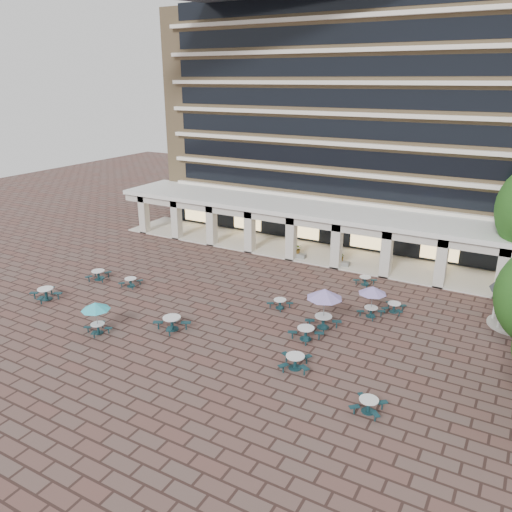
% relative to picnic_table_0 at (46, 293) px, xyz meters
% --- Properties ---
extents(ground, '(120.00, 120.00, 0.00)m').
position_rel_picnic_table_0_xyz_m(ground, '(14.00, 4.08, -0.51)').
color(ground, brown).
rests_on(ground, ground).
extents(apartment_building, '(40.00, 15.50, 25.20)m').
position_rel_picnic_table_0_xyz_m(apartment_building, '(14.00, 29.55, 12.09)').
color(apartment_building, '#A2845B').
rests_on(apartment_building, ground).
extents(retail_arcade, '(42.00, 6.60, 4.40)m').
position_rel_picnic_table_0_xyz_m(retail_arcade, '(14.00, 18.88, 2.49)').
color(retail_arcade, white).
rests_on(retail_arcade, ground).
extents(picnic_table_0, '(2.25, 2.25, 0.85)m').
position_rel_picnic_table_0_xyz_m(picnic_table_0, '(0.00, 0.00, 0.00)').
color(picnic_table_0, '#153640').
rests_on(picnic_table_0, ground).
extents(picnic_table_1, '(2.29, 2.29, 0.87)m').
position_rel_picnic_table_0_xyz_m(picnic_table_1, '(10.95, 0.81, 0.01)').
color(picnic_table_1, '#153640').
rests_on(picnic_table_1, ground).
extents(picnic_table_2, '(2.10, 2.10, 0.79)m').
position_rel_picnic_table_0_xyz_m(picnic_table_2, '(19.77, 0.53, -0.03)').
color(picnic_table_2, '#153640').
rests_on(picnic_table_2, ground).
extents(picnic_table_3, '(1.63, 1.63, 0.71)m').
position_rel_picnic_table_0_xyz_m(picnic_table_3, '(24.50, -1.24, -0.08)').
color(picnic_table_3, '#153640').
rests_on(picnic_table_3, ground).
extents(picnic_table_4, '(1.82, 1.82, 2.10)m').
position_rel_picnic_table_0_xyz_m(picnic_table_4, '(7.16, -1.87, 1.28)').
color(picnic_table_4, '#153640').
rests_on(picnic_table_4, ground).
extents(picnic_table_5, '(1.66, 1.66, 0.68)m').
position_rel_picnic_table_0_xyz_m(picnic_table_5, '(3.73, 4.82, -0.10)').
color(picnic_table_5, '#153640').
rests_on(picnic_table_5, ground).
extents(picnic_table_6, '(2.34, 2.34, 2.70)m').
position_rel_picnic_table_0_xyz_m(picnic_table_6, '(19.31, 5.79, 1.79)').
color(picnic_table_6, '#153640').
rests_on(picnic_table_6, ground).
extents(picnic_table_7, '(2.14, 2.14, 0.79)m').
position_rel_picnic_table_0_xyz_m(picnic_table_7, '(18.95, 3.84, -0.03)').
color(picnic_table_7, '#153640').
rests_on(picnic_table_7, ground).
extents(picnic_table_8, '(2.07, 2.07, 0.77)m').
position_rel_picnic_table_0_xyz_m(picnic_table_8, '(0.50, 4.62, -0.05)').
color(picnic_table_8, '#153640').
rests_on(picnic_table_8, ground).
extents(picnic_table_9, '(1.74, 1.74, 0.67)m').
position_rel_picnic_table_0_xyz_m(picnic_table_9, '(15.56, 7.02, -0.11)').
color(picnic_table_9, '#153640').
rests_on(picnic_table_9, ground).
extents(picnic_table_10, '(1.52, 1.52, 0.67)m').
position_rel_picnic_table_0_xyz_m(picnic_table_10, '(22.70, 10.33, -0.11)').
color(picnic_table_10, '#153640').
rests_on(picnic_table_10, ground).
extents(picnic_table_11, '(1.90, 1.90, 2.19)m').
position_rel_picnic_table_0_xyz_m(picnic_table_11, '(21.52, 8.87, 1.36)').
color(picnic_table_11, '#153640').
rests_on(picnic_table_11, ground).
extents(picnic_table_13, '(1.74, 1.74, 0.66)m').
position_rel_picnic_table_0_xyz_m(picnic_table_13, '(19.45, 14.08, -0.11)').
color(picnic_table_13, '#153640').
rests_on(picnic_table_13, ground).
extents(planter_left, '(1.50, 0.85, 1.34)m').
position_rel_picnic_table_0_xyz_m(planter_left, '(12.35, 16.98, 0.07)').
color(planter_left, gray).
rests_on(planter_left, ground).
extents(planter_right, '(1.50, 0.74, 1.27)m').
position_rel_picnic_table_0_xyz_m(planter_right, '(16.41, 16.98, 0.01)').
color(planter_right, gray).
rests_on(planter_right, ground).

